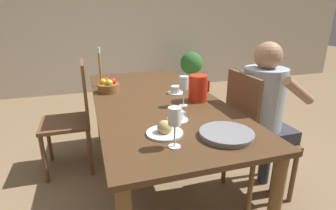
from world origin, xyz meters
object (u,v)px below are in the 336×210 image
at_px(bread_plate, 165,130).
at_px(teacup_near_person, 177,116).
at_px(chair_person_side, 253,135).
at_px(wine_glass_juice, 175,119).
at_px(potted_plant, 191,68).
at_px(teacup_across, 176,90).
at_px(chair_opposite, 74,115).
at_px(wine_glass_water, 184,84).
at_px(red_pitcher, 198,88).
at_px(fruit_bowl, 108,86).
at_px(serving_tray, 226,134).
at_px(candlestick_tall, 100,71).
at_px(person_seated, 266,109).

bearing_deg(bread_plate, teacup_near_person, 51.30).
distance_m(chair_person_side, teacup_near_person, 0.69).
relative_size(wine_glass_juice, potted_plant, 0.29).
bearing_deg(teacup_across, chair_opposite, 156.25).
bearing_deg(wine_glass_water, red_pitcher, 27.86).
bearing_deg(chair_person_side, wine_glass_juice, -61.88).
bearing_deg(teacup_across, fruit_bowl, 158.27).
distance_m(red_pitcher, bread_plate, 0.63).
distance_m(teacup_near_person, serving_tray, 0.34).
xyz_separation_m(serving_tray, candlestick_tall, (-0.56, 1.27, 0.12)).
xyz_separation_m(wine_glass_juice, fruit_bowl, (-0.22, 1.08, -0.10)).
xyz_separation_m(wine_glass_water, teacup_across, (0.05, 0.31, -0.13)).
bearing_deg(red_pitcher, person_seated, -26.51).
relative_size(wine_glass_water, teacup_near_person, 1.59).
height_order(chair_opposite, serving_tray, chair_opposite).
height_order(chair_opposite, candlestick_tall, candlestick_tall).
distance_m(serving_tray, candlestick_tall, 1.40).
distance_m(red_pitcher, serving_tray, 0.63).
bearing_deg(wine_glass_water, person_seated, -14.11).
relative_size(wine_glass_juice, teacup_near_person, 1.53).
bearing_deg(person_seated, bread_plate, -73.38).
bearing_deg(bread_plate, teacup_across, 66.34).
height_order(serving_tray, potted_plant, serving_tray).
bearing_deg(chair_opposite, potted_plant, -44.00).
height_order(chair_person_side, candlestick_tall, candlestick_tall).
bearing_deg(fruit_bowl, serving_tray, -63.80).
xyz_separation_m(chair_opposite, person_seated, (1.38, -0.82, 0.19)).
distance_m(wine_glass_water, candlestick_tall, 0.90).
bearing_deg(wine_glass_juice, person_seated, 25.74).
bearing_deg(person_seated, wine_glass_juice, -64.26).
relative_size(chair_person_side, red_pitcher, 5.06).
height_order(wine_glass_water, potted_plant, wine_glass_water).
xyz_separation_m(wine_glass_water, wine_glass_juice, (-0.26, -0.56, -0.01)).
relative_size(person_seated, serving_tray, 4.11).
height_order(teacup_across, potted_plant, teacup_across).
bearing_deg(potted_plant, chair_person_side, -103.55).
height_order(teacup_near_person, bread_plate, bread_plate).
xyz_separation_m(chair_person_side, wine_glass_water, (-0.50, 0.15, 0.39)).
xyz_separation_m(chair_opposite, red_pitcher, (0.93, -0.60, 0.33)).
xyz_separation_m(teacup_across, bread_plate, (-0.31, -0.71, -0.00)).
distance_m(chair_person_side, chair_opposite, 1.53).
bearing_deg(potted_plant, teacup_near_person, -114.08).
bearing_deg(wine_glass_water, candlestick_tall, 125.13).
distance_m(chair_opposite, teacup_near_person, 1.15).
bearing_deg(candlestick_tall, bread_plate, -77.41).
bearing_deg(chair_person_side, teacup_near_person, -82.13).
bearing_deg(candlestick_tall, serving_tray, -66.22).
xyz_separation_m(person_seated, bread_plate, (-0.85, -0.26, 0.06)).
xyz_separation_m(red_pitcher, teacup_across, (-0.09, 0.23, -0.07)).
height_order(person_seated, candlestick_tall, person_seated).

